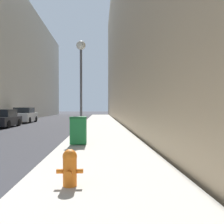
{
  "coord_description": "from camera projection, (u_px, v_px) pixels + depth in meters",
  "views": [
    {
      "loc": [
        5.35,
        -3.93,
        1.62
      ],
      "look_at": [
        6.41,
        18.04,
        1.22
      ],
      "focal_mm": 40.0,
      "sensor_mm": 36.0,
      "label": 1
    }
  ],
  "objects": [
    {
      "name": "parked_sedan_near",
      "position": [
        3.0,
        119.0,
        20.42
      ],
      "size": [
        1.95,
        4.13,
        1.47
      ],
      "color": "black",
      "rests_on": "ground"
    },
    {
      "name": "fire_hydrant",
      "position": [
        70.0,
        167.0,
        4.69
      ],
      "size": [
        0.5,
        0.39,
        0.7
      ],
      "color": "orange",
      "rests_on": "sidewalk_right"
    },
    {
      "name": "trash_bin",
      "position": [
        78.0,
        130.0,
        10.01
      ],
      "size": [
        0.65,
        0.6,
        1.12
      ],
      "color": "#1E7538",
      "rests_on": "sidewalk_right"
    },
    {
      "name": "sidewalk_right",
      "position": [
        101.0,
        125.0,
        21.94
      ],
      "size": [
        3.46,
        60.0,
        0.13
      ],
      "color": "#B7B2A8",
      "rests_on": "ground"
    },
    {
      "name": "parked_sedan_far",
      "position": [
        24.0,
        116.0,
        26.64
      ],
      "size": [
        1.95,
        4.18,
        1.62
      ],
      "color": "silver",
      "rests_on": "ground"
    },
    {
      "name": "building_right_stone",
      "position": [
        166.0,
        32.0,
        30.12
      ],
      "size": [
        12.0,
        60.0,
        21.41
      ],
      "color": "tan",
      "rests_on": "ground"
    },
    {
      "name": "lamppost",
      "position": [
        81.0,
        68.0,
        13.07
      ],
      "size": [
        0.48,
        0.48,
        4.99
      ],
      "color": "#4C4C51",
      "rests_on": "sidewalk_right"
    }
  ]
}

